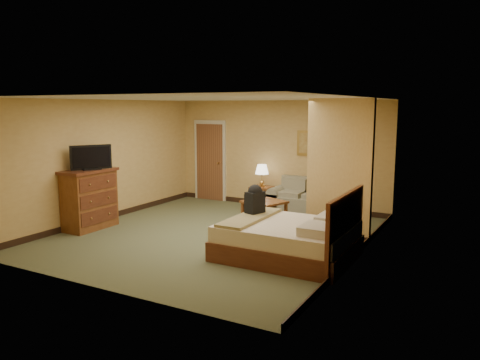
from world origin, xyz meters
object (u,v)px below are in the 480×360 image
Objects in this scene: loveseat at (305,202)px; dresser at (89,199)px; coffee_table at (264,207)px; bed at (291,239)px.

loveseat is 1.36× the size of dresser.
coffee_table is at bearing 35.48° from dresser.
loveseat is 4.73m from dresser.
loveseat is 3.24m from bed.
dresser is at bearing -144.52° from coffee_table.
coffee_table is (-0.44, -1.25, 0.08)m from loveseat.
coffee_table is at bearing 126.69° from bed.
dresser is 0.58× the size of bed.
bed is at bearing -53.31° from coffee_table.
bed is (4.29, 0.22, -0.30)m from dresser.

